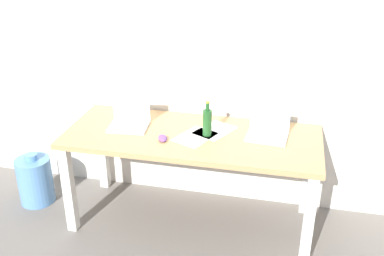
# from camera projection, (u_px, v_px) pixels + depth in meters

# --- Properties ---
(ground_plane) EXTENTS (8.00, 8.00, 0.00)m
(ground_plane) POSITION_uv_depth(u_px,v_px,m) (192.00, 219.00, 3.53)
(ground_plane) COLOR slate
(back_wall) EXTENTS (5.20, 0.08, 2.60)m
(back_wall) POSITION_uv_depth(u_px,v_px,m) (205.00, 43.00, 3.36)
(back_wall) COLOR silver
(back_wall) RESTS_ON ground
(desk) EXTENTS (1.82, 0.74, 0.74)m
(desk) POSITION_uv_depth(u_px,v_px,m) (192.00, 146.00, 3.26)
(desk) COLOR tan
(desk) RESTS_ON ground
(laptop_left) EXTENTS (0.30, 0.26, 0.22)m
(laptop_left) POSITION_uv_depth(u_px,v_px,m) (129.00, 120.00, 3.32)
(laptop_left) COLOR silver
(laptop_left) RESTS_ON desk
(laptop_right) EXTENTS (0.30, 0.24, 0.19)m
(laptop_right) POSITION_uv_depth(u_px,v_px,m) (268.00, 131.00, 3.17)
(laptop_right) COLOR silver
(laptop_right) RESTS_ON desk
(beer_bottle) EXTENTS (0.06, 0.06, 0.26)m
(beer_bottle) POSITION_uv_depth(u_px,v_px,m) (207.00, 122.00, 3.16)
(beer_bottle) COLOR #1E5123
(beer_bottle) RESTS_ON desk
(computer_mouse) EXTENTS (0.10, 0.12, 0.03)m
(computer_mouse) POSITION_uv_depth(u_px,v_px,m) (163.00, 138.00, 3.12)
(computer_mouse) COLOR #724799
(computer_mouse) RESTS_ON desk
(paper_sheet_near_back) EXTENTS (0.32, 0.36, 0.00)m
(paper_sheet_near_back) POSITION_uv_depth(u_px,v_px,m) (215.00, 130.00, 3.27)
(paper_sheet_near_back) COLOR white
(paper_sheet_near_back) RESTS_ON desk
(paper_sheet_center) EXTENTS (0.31, 0.36, 0.00)m
(paper_sheet_center) POSITION_uv_depth(u_px,v_px,m) (195.00, 137.00, 3.18)
(paper_sheet_center) COLOR white
(paper_sheet_center) RESTS_ON desk
(water_cooler_jug) EXTENTS (0.28, 0.28, 0.44)m
(water_cooler_jug) POSITION_uv_depth(u_px,v_px,m) (35.00, 180.00, 3.68)
(water_cooler_jug) COLOR #598CC6
(water_cooler_jug) RESTS_ON ground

